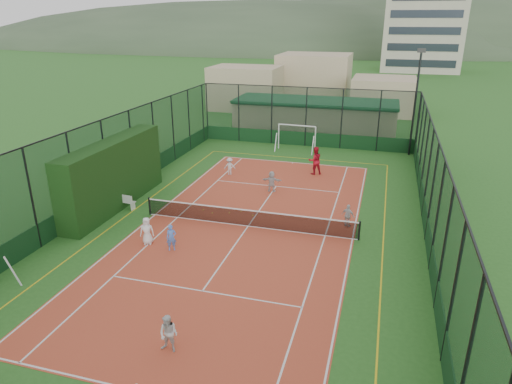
# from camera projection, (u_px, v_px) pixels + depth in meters

# --- Properties ---
(ground) EXTENTS (300.00, 300.00, 0.00)m
(ground) POSITION_uv_depth(u_px,v_px,m) (248.00, 226.00, 24.30)
(ground) COLOR #2A6021
(ground) RESTS_ON ground
(court_slab) EXTENTS (11.17, 23.97, 0.01)m
(court_slab) POSITION_uv_depth(u_px,v_px,m) (248.00, 226.00, 24.30)
(court_slab) COLOR #BA3E29
(court_slab) RESTS_ON ground
(tennis_net) EXTENTS (11.67, 0.12, 1.06)m
(tennis_net) POSITION_uv_depth(u_px,v_px,m) (248.00, 217.00, 24.11)
(tennis_net) COLOR black
(tennis_net) RESTS_ON ground
(perimeter_fence) EXTENTS (18.12, 34.12, 5.00)m
(perimeter_fence) POSITION_uv_depth(u_px,v_px,m) (248.00, 182.00, 23.41)
(perimeter_fence) COLOR black
(perimeter_fence) RESTS_ON ground
(floodlight_ne) EXTENTS (0.60, 0.26, 8.25)m
(floodlight_ne) POSITION_uv_depth(u_px,v_px,m) (415.00, 104.00, 35.52)
(floodlight_ne) COLOR black
(floodlight_ne) RESTS_ON ground
(clubhouse) EXTENTS (15.20, 7.20, 3.15)m
(clubhouse) POSITION_uv_depth(u_px,v_px,m) (315.00, 116.00, 43.48)
(clubhouse) COLOR tan
(clubhouse) RESTS_ON ground
(distant_hills) EXTENTS (200.00, 60.00, 24.00)m
(distant_hills) POSITION_uv_depth(u_px,v_px,m) (373.00, 49.00, 158.93)
(distant_hills) COLOR #384C33
(distant_hills) RESTS_ON ground
(hedge_left) EXTENTS (1.34, 8.94, 3.91)m
(hedge_left) POSITION_uv_depth(u_px,v_px,m) (113.00, 174.00, 26.29)
(hedge_left) COLOR black
(hedge_left) RESTS_ON ground
(white_bench) EXTENTS (1.71, 0.65, 0.94)m
(white_bench) POSITION_uv_depth(u_px,v_px,m) (122.00, 200.00, 26.53)
(white_bench) COLOR white
(white_bench) RESTS_ON ground
(futsal_goal_far) EXTENTS (3.28, 1.11, 2.09)m
(futsal_goal_far) POSITION_uv_depth(u_px,v_px,m) (297.00, 138.00, 37.94)
(futsal_goal_far) COLOR white
(futsal_goal_far) RESTS_ON ground
(child_near_left) EXTENTS (0.78, 0.64, 1.38)m
(child_near_left) POSITION_uv_depth(u_px,v_px,m) (147.00, 231.00, 22.21)
(child_near_left) COLOR white
(child_near_left) RESTS_ON court_slab
(child_near_mid) EXTENTS (0.56, 0.49, 1.29)m
(child_near_mid) POSITION_uv_depth(u_px,v_px,m) (171.00, 238.00, 21.62)
(child_near_mid) COLOR #5083E5
(child_near_mid) RESTS_ON court_slab
(child_near_right) EXTENTS (0.69, 0.55, 1.36)m
(child_near_right) POSITION_uv_depth(u_px,v_px,m) (169.00, 334.00, 15.00)
(child_near_right) COLOR silver
(child_near_right) RESTS_ON court_slab
(child_far_left) EXTENTS (0.90, 0.68, 1.23)m
(child_far_left) POSITION_uv_depth(u_px,v_px,m) (230.00, 166.00, 32.07)
(child_far_left) COLOR silver
(child_far_left) RESTS_ON court_slab
(child_far_right) EXTENTS (0.79, 0.57, 1.25)m
(child_far_right) POSITION_uv_depth(u_px,v_px,m) (348.00, 216.00, 24.07)
(child_far_right) COLOR silver
(child_far_right) RESTS_ON court_slab
(child_far_back) EXTENTS (1.28, 0.49, 1.35)m
(child_far_back) POSITION_uv_depth(u_px,v_px,m) (272.00, 181.00, 28.94)
(child_far_back) COLOR silver
(child_far_back) RESTS_ON court_slab
(coach) EXTENTS (1.21, 1.12, 1.99)m
(coach) POSITION_uv_depth(u_px,v_px,m) (315.00, 160.00, 32.08)
(coach) COLOR #B11224
(coach) RESTS_ON court_slab
(tennis_balls) EXTENTS (3.03, 0.76, 0.07)m
(tennis_balls) POSITION_uv_depth(u_px,v_px,m) (228.00, 212.00, 25.96)
(tennis_balls) COLOR #CCE033
(tennis_balls) RESTS_ON court_slab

